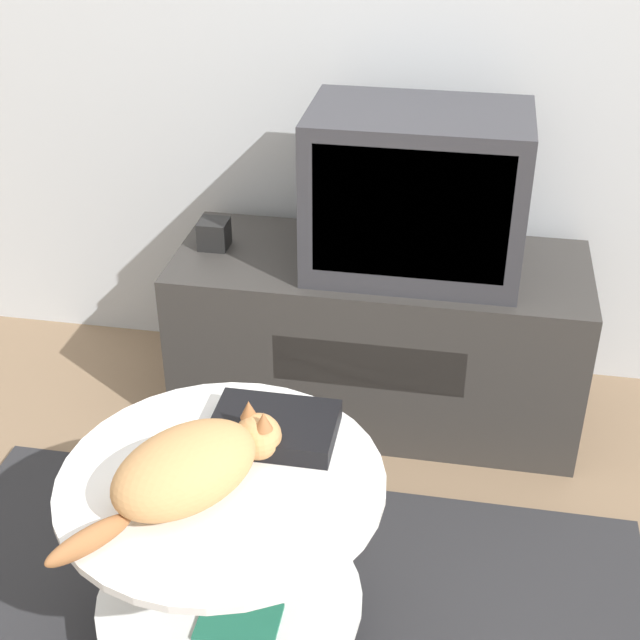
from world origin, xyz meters
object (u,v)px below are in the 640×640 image
object	(u,v)px
speaker	(214,234)
cat	(190,467)
tv	(416,192)
dvd_box	(274,427)

from	to	relation	value
speaker	cat	distance (m)	1.01
tv	cat	world-z (taller)	tv
tv	speaker	world-z (taller)	tv
tv	cat	distance (m)	1.04
tv	dvd_box	size ratio (longest dim) A/B	2.20
speaker	dvd_box	world-z (taller)	speaker
speaker	dvd_box	xyz separation A→B (m)	(0.35, -0.78, -0.05)
dvd_box	cat	bearing A→B (deg)	-119.84
speaker	dvd_box	size ratio (longest dim) A/B	0.32
cat	tv	bearing A→B (deg)	17.11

